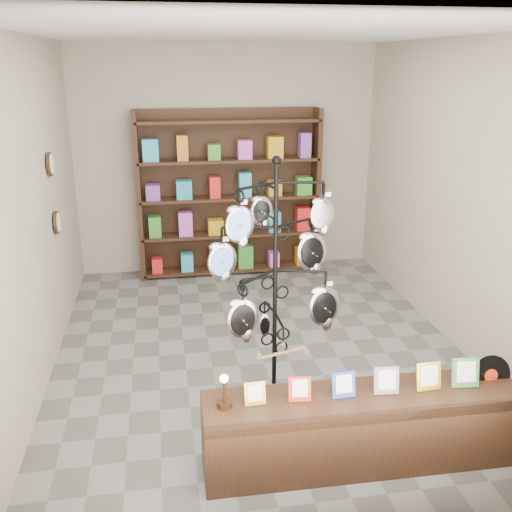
# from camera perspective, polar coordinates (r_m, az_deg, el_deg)

# --- Properties ---
(ground) EXTENTS (5.00, 5.00, 0.00)m
(ground) POSITION_cam_1_polar(r_m,az_deg,el_deg) (5.88, 0.26, -9.18)
(ground) COLOR slate
(ground) RESTS_ON ground
(room_envelope) EXTENTS (5.00, 5.00, 5.00)m
(room_envelope) POSITION_cam_1_polar(r_m,az_deg,el_deg) (5.27, 0.28, 8.87)
(room_envelope) COLOR #ACA08B
(room_envelope) RESTS_ON ground
(display_tree) EXTENTS (1.09, 1.04, 2.12)m
(display_tree) POSITION_cam_1_polar(r_m,az_deg,el_deg) (4.45, 1.94, -1.42)
(display_tree) COLOR black
(display_tree) RESTS_ON ground
(front_shelf) EXTENTS (2.28, 0.50, 0.80)m
(front_shelf) POSITION_cam_1_polar(r_m,az_deg,el_deg) (4.33, 10.54, -16.54)
(front_shelf) COLOR black
(front_shelf) RESTS_ON ground
(back_shelving) EXTENTS (2.42, 0.36, 2.20)m
(back_shelving) POSITION_cam_1_polar(r_m,az_deg,el_deg) (7.66, -2.68, 5.74)
(back_shelving) COLOR black
(back_shelving) RESTS_ON ground
(wall_clocks) EXTENTS (0.03, 0.24, 0.84)m
(wall_clocks) POSITION_cam_1_polar(r_m,az_deg,el_deg) (6.14, -19.60, 5.88)
(wall_clocks) COLOR black
(wall_clocks) RESTS_ON ground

